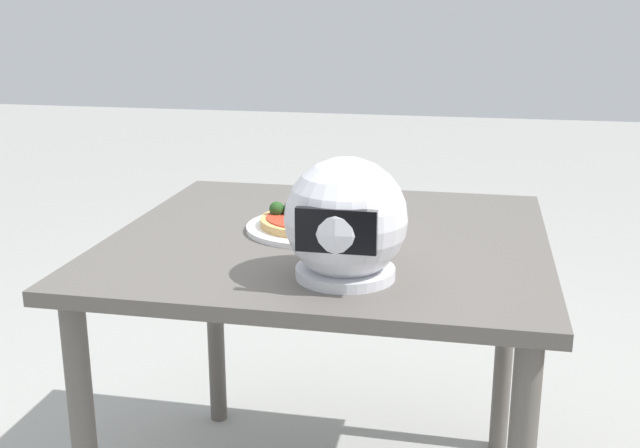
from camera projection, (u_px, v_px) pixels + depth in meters
The scene contains 4 objects.
dining_table at pixel (329, 274), 1.78m from camera, with size 0.96×0.91×0.73m.
pizza_plate at pixel (311, 228), 1.79m from camera, with size 0.29×0.29×0.01m, color white.
pizza at pixel (309, 219), 1.78m from camera, with size 0.23×0.23×0.05m.
motorcycle_helmet at pixel (346, 222), 1.46m from camera, with size 0.23×0.23×0.23m.
Camera 1 is at (-0.31, 1.65, 1.24)m, focal length 43.97 mm.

